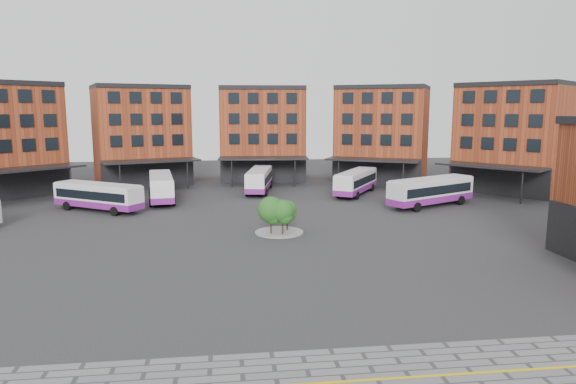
{
  "coord_description": "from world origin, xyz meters",
  "views": [
    {
      "loc": [
        -2.7,
        -33.19,
        11.14
      ],
      "look_at": [
        2.62,
        10.45,
        4.0
      ],
      "focal_mm": 32.0,
      "sensor_mm": 36.0,
      "label": 1
    }
  ],
  "objects": [
    {
      "name": "ground",
      "position": [
        0.0,
        0.0,
        0.0
      ],
      "size": [
        160.0,
        160.0,
        0.0
      ],
      "primitive_type": "plane",
      "color": "#28282B",
      "rests_on": "ground"
    },
    {
      "name": "yellow_line",
      "position": [
        2.0,
        -14.0,
        0.03
      ],
      "size": [
        26.0,
        0.15,
        0.02
      ],
      "primitive_type": "cube",
      "color": "gold",
      "rests_on": "paving_zone"
    },
    {
      "name": "main_building",
      "position": [
        -4.77,
        38.25,
        7.23
      ],
      "size": [
        94.14,
        42.48,
        14.6
      ],
      "color": "#953E20",
      "rests_on": "ground"
    },
    {
      "name": "tree_island",
      "position": [
        1.87,
        11.5,
        1.96
      ],
      "size": [
        4.4,
        4.4,
        3.46
      ],
      "color": "gray",
      "rests_on": "ground"
    },
    {
      "name": "bus_b",
      "position": [
        -16.72,
        24.42,
        1.67
      ],
      "size": [
        10.56,
        8.02,
        3.08
      ],
      "rotation": [
        0.0,
        0.0,
        1.0
      ],
      "color": "white",
      "rests_on": "ground"
    },
    {
      "name": "bus_c",
      "position": [
        -10.59,
        29.99,
        1.76
      ],
      "size": [
        4.28,
        11.77,
        3.24
      ],
      "rotation": [
        0.0,
        0.0,
        0.15
      ],
      "color": "white",
      "rests_on": "ground"
    },
    {
      "name": "bus_d",
      "position": [
        1.76,
        35.51,
        1.68
      ],
      "size": [
        4.45,
        11.27,
        3.1
      ],
      "rotation": [
        0.0,
        0.0,
        -0.18
      ],
      "color": "white",
      "rests_on": "ground"
    },
    {
      "name": "bus_e",
      "position": [
        14.22,
        31.81,
        1.7
      ],
      "size": [
        7.97,
        10.82,
        3.13
      ],
      "rotation": [
        0.0,
        0.0,
        -0.55
      ],
      "color": "white",
      "rests_on": "ground"
    },
    {
      "name": "bus_f",
      "position": [
        20.68,
        22.57,
        1.8
      ],
      "size": [
        11.7,
        7.79,
        3.31
      ],
      "rotation": [
        0.0,
        0.0,
        -1.1
      ],
      "color": "silver",
      "rests_on": "ground"
    }
  ]
}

